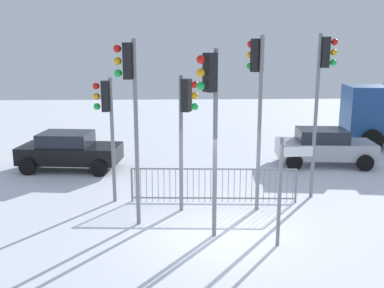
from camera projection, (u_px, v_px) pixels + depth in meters
name	position (u px, v px, depth m)	size (l,w,h in m)	color
ground_plane	(222.00, 233.00, 11.15)	(60.00, 60.00, 0.00)	white
traffic_light_foreground_right	(186.00, 113.00, 12.08)	(0.54, 0.39, 3.92)	slate
traffic_light_mid_left	(211.00, 102.00, 10.22)	(0.52, 0.41, 4.64)	slate
traffic_light_mid_right	(323.00, 80.00, 13.09)	(0.57, 0.34, 5.07)	slate
traffic_light_rear_left	(130.00, 92.00, 10.99)	(0.57, 0.33, 4.87)	slate
traffic_light_foreground_left	(257.00, 84.00, 12.13)	(0.45, 0.48, 4.99)	slate
traffic_light_rear_right	(106.00, 112.00, 12.88)	(0.57, 0.34, 3.81)	slate
direction_sign_post	(283.00, 186.00, 10.14)	(0.79, 0.12, 2.65)	slate
pedestrian_guard_railing	(214.00, 185.00, 13.31)	(5.08, 0.35, 1.07)	slate
car_silver_mid	(324.00, 146.00, 17.58)	(3.95, 2.24, 1.47)	#B2B5BA
car_black_trailing	(69.00, 150.00, 16.87)	(3.96, 2.27, 1.47)	black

